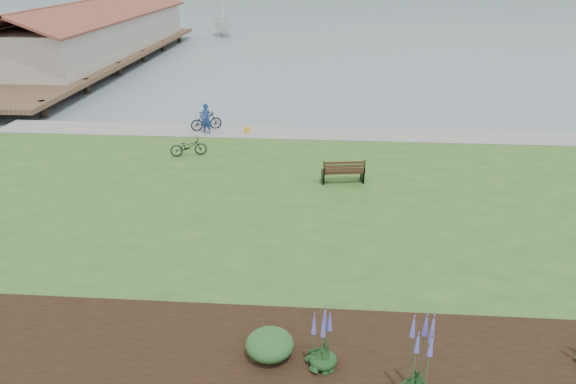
% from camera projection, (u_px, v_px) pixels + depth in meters
% --- Properties ---
extents(ground, '(600.00, 600.00, 0.00)m').
position_uv_depth(ground, '(321.00, 198.00, 20.19)').
color(ground, slate).
rests_on(ground, ground).
extents(lawn, '(34.00, 20.00, 0.40)m').
position_uv_depth(lawn, '(320.00, 216.00, 18.29)').
color(lawn, '#305C20').
rests_on(lawn, ground).
extents(shoreline_path, '(34.00, 2.20, 0.03)m').
position_uv_depth(shoreline_path, '(323.00, 133.00, 26.27)').
color(shoreline_path, gray).
rests_on(shoreline_path, lawn).
extents(garden_bed, '(24.00, 4.40, 0.04)m').
position_uv_depth(garden_bed, '(455.00, 379.00, 10.92)').
color(garden_bed, black).
rests_on(garden_bed, lawn).
extents(pier_pavilion, '(8.00, 36.00, 5.40)m').
position_uv_depth(pier_pavilion, '(100.00, 32.00, 45.40)').
color(pier_pavilion, '#4C3826').
rests_on(pier_pavilion, ground).
extents(park_bench, '(1.72, 0.90, 1.02)m').
position_uv_depth(park_bench, '(343.00, 171.00, 20.31)').
color(park_bench, black).
rests_on(park_bench, lawn).
extents(person, '(0.75, 0.59, 1.84)m').
position_uv_depth(person, '(206.00, 116.00, 25.87)').
color(person, navy).
rests_on(person, lawn).
extents(bicycle_a, '(1.03, 1.73, 0.86)m').
position_uv_depth(bicycle_a, '(188.00, 147.00, 23.18)').
color(bicycle_a, black).
rests_on(bicycle_a, lawn).
extents(bicycle_b, '(1.17, 1.67, 0.99)m').
position_uv_depth(bicycle_b, '(206.00, 121.00, 26.61)').
color(bicycle_b, black).
rests_on(bicycle_b, lawn).
extents(sailboat, '(11.43, 11.53, 23.84)m').
position_uv_depth(sailboat, '(224.00, 36.00, 62.46)').
color(sailboat, silver).
rests_on(sailboat, ground).
extents(pannier, '(0.28, 0.35, 0.32)m').
position_uv_depth(pannier, '(247.00, 130.00, 26.30)').
color(pannier, gold).
rests_on(pannier, lawn).
extents(echium_0, '(0.62, 0.62, 2.36)m').
position_uv_depth(echium_0, '(419.00, 357.00, 10.04)').
color(echium_0, '#133516').
rests_on(echium_0, garden_bed).
extents(echium_4, '(0.62, 0.62, 1.74)m').
position_uv_depth(echium_4, '(324.00, 340.00, 10.99)').
color(echium_4, '#133516').
rests_on(echium_4, garden_bed).
extents(shrub_0, '(1.09, 1.09, 0.55)m').
position_uv_depth(shrub_0, '(270.00, 344.00, 11.48)').
color(shrub_0, '#1E4C21').
rests_on(shrub_0, garden_bed).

